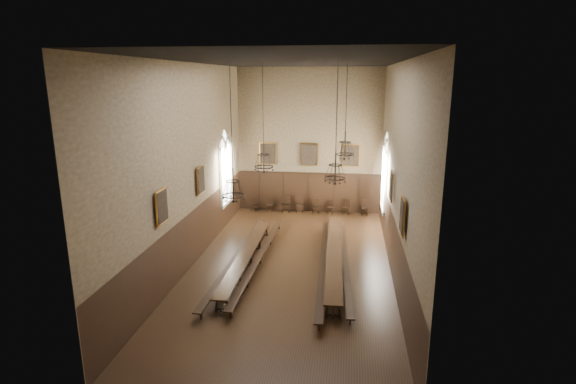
% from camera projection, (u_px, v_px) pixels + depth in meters
% --- Properties ---
extents(floor, '(9.00, 18.00, 0.02)m').
position_uv_depth(floor, '(290.00, 267.00, 20.40)').
color(floor, black).
rests_on(floor, ground).
extents(ceiling, '(9.00, 18.00, 0.02)m').
position_uv_depth(ceiling, '(291.00, 61.00, 18.17)').
color(ceiling, black).
rests_on(ceiling, ground).
extents(wall_back, '(9.00, 0.02, 9.00)m').
position_uv_depth(wall_back, '(309.00, 141.00, 27.94)').
color(wall_back, '#80704F').
rests_on(wall_back, ground).
extents(wall_front, '(9.00, 0.02, 9.00)m').
position_uv_depth(wall_front, '(241.00, 245.00, 10.63)').
color(wall_front, '#80704F').
rests_on(wall_front, ground).
extents(wall_left, '(0.02, 18.00, 9.00)m').
position_uv_depth(wall_left, '(190.00, 167.00, 19.87)').
color(wall_left, '#80704F').
rests_on(wall_left, ground).
extents(wall_right, '(0.02, 18.00, 9.00)m').
position_uv_depth(wall_right, '(398.00, 173.00, 18.70)').
color(wall_right, '#80704F').
rests_on(wall_right, ground).
extents(wainscot_panelling, '(9.00, 18.00, 2.50)m').
position_uv_depth(wainscot_panelling, '(290.00, 241.00, 20.09)').
color(wainscot_panelling, black).
rests_on(wainscot_panelling, floor).
extents(table_left, '(0.66, 9.03, 0.70)m').
position_uv_depth(table_left, '(246.00, 260.00, 20.31)').
color(table_left, black).
rests_on(table_left, floor).
extents(table_right, '(0.96, 9.87, 0.77)m').
position_uv_depth(table_right, '(334.00, 260.00, 20.22)').
color(table_right, black).
rests_on(table_right, floor).
extents(bench_left_outer, '(0.55, 10.77, 0.48)m').
position_uv_depth(bench_left_outer, '(238.00, 258.00, 20.63)').
color(bench_left_outer, black).
rests_on(bench_left_outer, floor).
extents(bench_left_inner, '(0.55, 10.73, 0.48)m').
position_uv_depth(bench_left_inner, '(260.00, 257.00, 20.71)').
color(bench_left_inner, black).
rests_on(bench_left_inner, floor).
extents(bench_right_inner, '(0.62, 10.76, 0.48)m').
position_uv_depth(bench_right_inner, '(323.00, 264.00, 19.98)').
color(bench_right_inner, black).
rests_on(bench_right_inner, floor).
extents(bench_right_outer, '(0.80, 9.96, 0.45)m').
position_uv_depth(bench_right_outer, '(345.00, 264.00, 19.97)').
color(bench_right_outer, black).
rests_on(bench_right_outer, floor).
extents(chair_0, '(0.44, 0.44, 0.90)m').
position_uv_depth(chair_0, '(254.00, 207.00, 28.94)').
color(chair_0, black).
rests_on(chair_0, floor).
extents(chair_1, '(0.43, 0.43, 0.87)m').
position_uv_depth(chair_1, '(270.00, 207.00, 28.90)').
color(chair_1, black).
rests_on(chair_1, floor).
extents(chair_2, '(0.50, 0.50, 1.04)m').
position_uv_depth(chair_2, '(286.00, 207.00, 28.72)').
color(chair_2, black).
rests_on(chair_2, floor).
extents(chair_3, '(0.46, 0.46, 0.98)m').
position_uv_depth(chair_3, '(300.00, 208.00, 28.65)').
color(chair_3, black).
rests_on(chair_3, floor).
extents(chair_4, '(0.44, 0.44, 0.94)m').
position_uv_depth(chair_4, '(316.00, 209.00, 28.41)').
color(chair_4, black).
rests_on(chair_4, floor).
extents(chair_5, '(0.45, 0.45, 0.89)m').
position_uv_depth(chair_5, '(330.00, 209.00, 28.38)').
color(chair_5, black).
rests_on(chair_5, floor).
extents(chair_6, '(0.52, 0.52, 0.94)m').
position_uv_depth(chair_6, '(346.00, 210.00, 28.25)').
color(chair_6, black).
rests_on(chair_6, floor).
extents(chair_7, '(0.45, 0.45, 0.95)m').
position_uv_depth(chair_7, '(365.00, 211.00, 28.05)').
color(chair_7, black).
rests_on(chair_7, floor).
extents(chandelier_back_left, '(0.94, 0.94, 5.08)m').
position_uv_depth(chandelier_back_left, '(264.00, 161.00, 22.03)').
color(chandelier_back_left, black).
rests_on(chandelier_back_left, ceiling).
extents(chandelier_back_right, '(0.88, 0.88, 4.29)m').
position_uv_depth(chandelier_back_right, '(345.00, 148.00, 20.98)').
color(chandelier_back_right, black).
rests_on(chandelier_back_right, ceiling).
extents(chandelier_front_left, '(0.89, 0.89, 5.29)m').
position_uv_depth(chandelier_front_left, '(233.00, 187.00, 17.50)').
color(chandelier_front_left, black).
rests_on(chandelier_front_left, ceiling).
extents(chandelier_front_right, '(0.77, 0.77, 4.37)m').
position_uv_depth(chandelier_front_right, '(335.00, 170.00, 16.38)').
color(chandelier_front_right, black).
rests_on(chandelier_front_right, ceiling).
extents(portrait_back_0, '(1.10, 0.12, 1.40)m').
position_uv_depth(portrait_back_0, '(268.00, 154.00, 28.35)').
color(portrait_back_0, '#AA6F28').
rests_on(portrait_back_0, wall_back).
extents(portrait_back_1, '(1.10, 0.12, 1.40)m').
position_uv_depth(portrait_back_1, '(309.00, 155.00, 28.01)').
color(portrait_back_1, '#AA6F28').
rests_on(portrait_back_1, wall_back).
extents(portrait_back_2, '(1.10, 0.12, 1.40)m').
position_uv_depth(portrait_back_2, '(351.00, 155.00, 27.67)').
color(portrait_back_2, '#AA6F28').
rests_on(portrait_back_2, wall_back).
extents(portrait_left_0, '(0.12, 1.00, 1.30)m').
position_uv_depth(portrait_left_0, '(201.00, 180.00, 21.01)').
color(portrait_left_0, '#AA6F28').
rests_on(portrait_left_0, wall_left).
extents(portrait_left_1, '(0.12, 1.00, 1.30)m').
position_uv_depth(portrait_left_1, '(162.00, 206.00, 16.69)').
color(portrait_left_1, '#AA6F28').
rests_on(portrait_left_1, wall_left).
extents(portrait_right_0, '(0.12, 1.00, 1.30)m').
position_uv_depth(portrait_right_0, '(391.00, 186.00, 19.87)').
color(portrait_right_0, '#AA6F28').
rests_on(portrait_right_0, wall_right).
extents(portrait_right_1, '(0.12, 1.00, 1.30)m').
position_uv_depth(portrait_right_1, '(403.00, 216.00, 15.55)').
color(portrait_right_1, '#AA6F28').
rests_on(portrait_right_1, wall_right).
extents(window_right, '(0.20, 2.20, 4.60)m').
position_uv_depth(window_right, '(385.00, 172.00, 24.26)').
color(window_right, white).
rests_on(window_right, wall_right).
extents(window_left, '(0.20, 2.20, 4.60)m').
position_uv_depth(window_left, '(226.00, 168.00, 25.41)').
color(window_left, white).
rests_on(window_left, wall_left).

